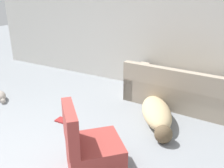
{
  "coord_description": "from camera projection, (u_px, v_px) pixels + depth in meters",
  "views": [
    {
      "loc": [
        2.38,
        -1.47,
        2.18
      ],
      "look_at": [
        0.53,
        1.85,
        0.66
      ],
      "focal_mm": 40.0,
      "sensor_mm": 36.0,
      "label": 1
    }
  ],
  "objects": [
    {
      "name": "couch",
      "position": [
        177.0,
        91.0,
        4.79
      ],
      "size": [
        1.97,
        0.93,
        0.8
      ],
      "rotation": [
        0.0,
        0.0,
        3.09
      ],
      "color": "tan",
      "rests_on": "ground_plane"
    },
    {
      "name": "cat",
      "position": [
        1.0,
        96.0,
        5.03
      ],
      "size": [
        0.49,
        0.34,
        0.17
      ],
      "rotation": [
        0.0,
        0.0,
        5.76
      ],
      "color": "gray",
      "rests_on": "ground_plane"
    },
    {
      "name": "wall_back",
      "position": [
        130.0,
        28.0,
        5.53
      ],
      "size": [
        7.9,
        0.06,
        2.56
      ],
      "color": "silver",
      "rests_on": "ground_plane"
    },
    {
      "name": "book_red",
      "position": [
        62.0,
        120.0,
        4.28
      ],
      "size": [
        0.21,
        0.17,
        0.02
      ],
      "rotation": [
        0.0,
        0.0,
        0.03
      ],
      "color": "maroon",
      "rests_on": "ground_plane"
    },
    {
      "name": "dog",
      "position": [
        157.0,
        114.0,
        4.17
      ],
      "size": [
        0.96,
        1.47,
        0.33
      ],
      "rotation": [
        0.0,
        0.0,
        5.22
      ],
      "color": "tan",
      "rests_on": "ground_plane"
    },
    {
      "name": "side_chair",
      "position": [
        91.0,
        152.0,
        3.03
      ],
      "size": [
        0.89,
        0.89,
        0.91
      ],
      "rotation": [
        0.0,
        0.0,
        2.36
      ],
      "color": "#993833",
      "rests_on": "ground_plane"
    }
  ]
}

